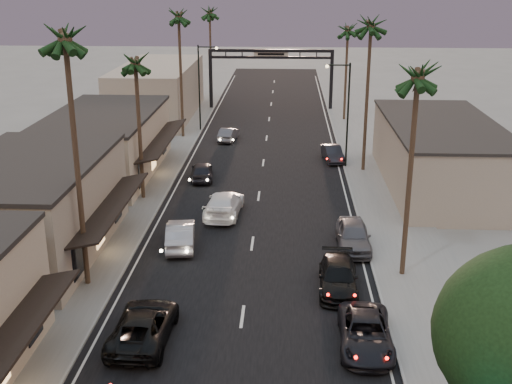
# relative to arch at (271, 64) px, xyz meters

# --- Properties ---
(ground) EXTENTS (200.00, 200.00, 0.00)m
(ground) POSITION_rel_arch_xyz_m (0.00, -30.00, -5.53)
(ground) COLOR slate
(ground) RESTS_ON ground
(road) EXTENTS (14.00, 120.00, 0.02)m
(road) POSITION_rel_arch_xyz_m (0.00, -25.00, -5.53)
(road) COLOR black
(road) RESTS_ON ground
(sidewalk_left) EXTENTS (5.00, 92.00, 0.12)m
(sidewalk_left) POSITION_rel_arch_xyz_m (-9.50, -18.00, -5.47)
(sidewalk_left) COLOR slate
(sidewalk_left) RESTS_ON ground
(sidewalk_right) EXTENTS (5.00, 92.00, 0.12)m
(sidewalk_right) POSITION_rel_arch_xyz_m (9.50, -18.00, -5.47)
(sidewalk_right) COLOR slate
(sidewalk_right) RESTS_ON ground
(storefront_mid) EXTENTS (8.00, 14.00, 5.50)m
(storefront_mid) POSITION_rel_arch_xyz_m (-13.00, -44.00, -2.78)
(storefront_mid) COLOR gray
(storefront_mid) RESTS_ON ground
(storefront_far) EXTENTS (8.00, 16.00, 5.00)m
(storefront_far) POSITION_rel_arch_xyz_m (-13.00, -28.00, -3.03)
(storefront_far) COLOR #B8A58D
(storefront_far) RESTS_ON ground
(storefront_dist) EXTENTS (8.00, 20.00, 6.00)m
(storefront_dist) POSITION_rel_arch_xyz_m (-13.00, -5.00, -2.53)
(storefront_dist) COLOR gray
(storefront_dist) RESTS_ON ground
(building_right) EXTENTS (8.00, 18.00, 5.00)m
(building_right) POSITION_rel_arch_xyz_m (14.00, -30.00, -3.03)
(building_right) COLOR gray
(building_right) RESTS_ON ground
(arch) EXTENTS (15.20, 0.40, 7.27)m
(arch) POSITION_rel_arch_xyz_m (0.00, 0.00, 0.00)
(arch) COLOR black
(arch) RESTS_ON ground
(streetlight_right) EXTENTS (2.13, 0.30, 9.00)m
(streetlight_right) POSITION_rel_arch_xyz_m (6.92, -25.00, -0.20)
(streetlight_right) COLOR black
(streetlight_right) RESTS_ON ground
(streetlight_left) EXTENTS (2.13, 0.30, 9.00)m
(streetlight_left) POSITION_rel_arch_xyz_m (-6.92, -12.00, -0.20)
(streetlight_left) COLOR black
(streetlight_left) RESTS_ON ground
(palm_lb) EXTENTS (3.20, 3.20, 15.20)m
(palm_lb) POSITION_rel_arch_xyz_m (-8.60, -48.00, 7.85)
(palm_lb) COLOR #38281C
(palm_lb) RESTS_ON ground
(palm_lc) EXTENTS (3.20, 3.20, 12.20)m
(palm_lc) POSITION_rel_arch_xyz_m (-8.60, -34.00, 4.94)
(palm_lc) COLOR #38281C
(palm_lc) RESTS_ON ground
(palm_ld) EXTENTS (3.20, 3.20, 14.20)m
(palm_ld) POSITION_rel_arch_xyz_m (-8.60, -15.00, 6.88)
(palm_ld) COLOR #38281C
(palm_ld) RESTS_ON ground
(palm_ra) EXTENTS (3.20, 3.20, 13.20)m
(palm_ra) POSITION_rel_arch_xyz_m (8.60, -46.00, 5.91)
(palm_ra) COLOR #38281C
(palm_ra) RESTS_ON ground
(palm_rb) EXTENTS (3.20, 3.20, 14.20)m
(palm_rb) POSITION_rel_arch_xyz_m (8.60, -26.00, 6.88)
(palm_rb) COLOR #38281C
(palm_rb) RESTS_ON ground
(palm_rc) EXTENTS (3.20, 3.20, 12.20)m
(palm_rc) POSITION_rel_arch_xyz_m (8.60, -6.00, 4.94)
(palm_rc) COLOR #38281C
(palm_rc) RESTS_ON ground
(palm_far) EXTENTS (3.20, 3.20, 13.20)m
(palm_far) POSITION_rel_arch_xyz_m (-8.30, 8.00, 5.91)
(palm_far) COLOR #38281C
(palm_far) RESTS_ON ground
(oncoming_pickup) EXTENTS (2.70, 5.56, 1.53)m
(oncoming_pickup) POSITION_rel_arch_xyz_m (-4.37, -53.32, -4.77)
(oncoming_pickup) COLOR black
(oncoming_pickup) RESTS_ON ground
(oncoming_silver) EXTENTS (2.24, 4.91, 1.56)m
(oncoming_silver) POSITION_rel_arch_xyz_m (-4.40, -42.61, -4.75)
(oncoming_silver) COLOR #99999E
(oncoming_silver) RESTS_ON ground
(oncoming_white) EXTENTS (2.68, 5.78, 1.63)m
(oncoming_white) POSITION_rel_arch_xyz_m (-2.25, -37.11, -4.72)
(oncoming_white) COLOR white
(oncoming_white) RESTS_ON ground
(oncoming_dgrey) EXTENTS (2.18, 4.43, 1.45)m
(oncoming_dgrey) POSITION_rel_arch_xyz_m (-4.82, -29.08, -4.81)
(oncoming_dgrey) COLOR black
(oncoming_dgrey) RESTS_ON ground
(oncoming_grey_far) EXTENTS (1.92, 4.19, 1.33)m
(oncoming_grey_far) POSITION_rel_arch_xyz_m (-3.82, -16.24, -4.87)
(oncoming_grey_far) COLOR #4C4B50
(oncoming_grey_far) RESTS_ON ground
(curbside_near) EXTENTS (2.52, 5.14, 1.41)m
(curbside_near) POSITION_rel_arch_xyz_m (5.72, -53.38, -4.83)
(curbside_near) COLOR black
(curbside_near) RESTS_ON ground
(curbside_black) EXTENTS (2.24, 5.08, 1.45)m
(curbside_black) POSITION_rel_arch_xyz_m (4.89, -47.88, -4.81)
(curbside_black) COLOR black
(curbside_black) RESTS_ON ground
(curbside_grey) EXTENTS (2.01, 4.94, 1.68)m
(curbside_grey) POSITION_rel_arch_xyz_m (6.20, -42.38, -4.69)
(curbside_grey) COLOR #4E4D52
(curbside_grey) RESTS_ON ground
(curbside_far) EXTENTS (1.98, 4.31, 1.37)m
(curbside_far) POSITION_rel_arch_xyz_m (6.19, -23.09, -4.85)
(curbside_far) COLOR black
(curbside_far) RESTS_ON ground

